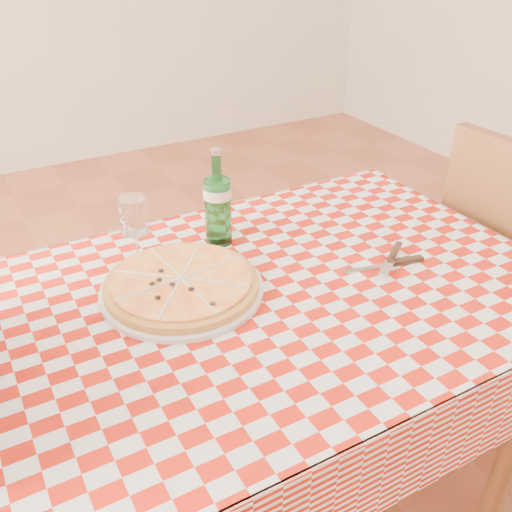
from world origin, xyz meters
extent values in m
plane|color=brown|center=(0.00, 0.00, 0.00)|extent=(6.00, 6.00, 0.00)
cube|color=brown|center=(0.00, 0.00, 0.73)|extent=(1.20, 0.80, 0.04)
cylinder|color=brown|center=(-0.54, 0.34, 0.35)|extent=(0.06, 0.06, 0.71)
cylinder|color=brown|center=(0.54, 0.34, 0.35)|extent=(0.06, 0.06, 0.71)
cube|color=#9E1409|center=(0.00, 0.00, 0.75)|extent=(1.30, 0.90, 0.01)
cylinder|color=brown|center=(0.74, 0.16, 0.23)|extent=(0.04, 0.04, 0.45)
cylinder|color=brown|center=(1.12, 0.18, 0.23)|extent=(0.04, 0.04, 0.45)
cube|color=brown|center=(0.74, -0.03, 0.73)|extent=(0.07, 0.44, 0.48)
cylinder|color=brown|center=(-0.68, 0.18, 0.24)|extent=(0.04, 0.04, 0.48)
camera|label=1|loc=(-0.57, -0.92, 1.49)|focal=40.00mm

